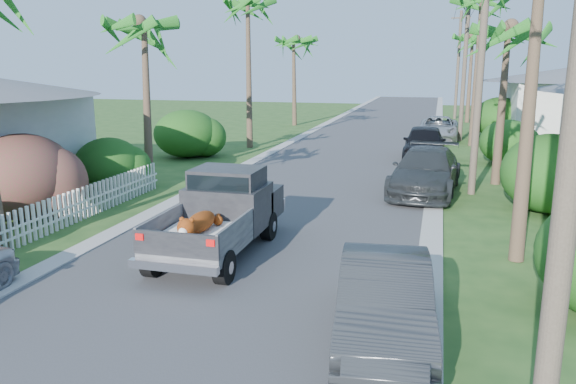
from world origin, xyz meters
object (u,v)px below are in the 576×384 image
(utility_pole_c, at_px, (465,65))
(parked_car_rm, at_px, (426,172))
(palm_r_d, at_px, (473,37))
(utility_pole_d, at_px, (458,64))
(parked_car_rf, at_px, (424,143))
(parked_car_rn, at_px, (384,302))
(palm_l_b, at_px, (142,23))
(palm_r_b, at_px, (508,28))
(palm_l_d, at_px, (294,39))
(utility_pole_b, at_px, (481,65))
(parked_car_rd, at_px, (438,128))
(palm_l_c, at_px, (248,1))
(pickup_truck, at_px, (224,211))

(utility_pole_c, bearing_deg, parked_car_rm, -96.16)
(palm_r_d, distance_m, utility_pole_d, 3.79)
(parked_car_rf, xyz_separation_m, palm_r_d, (2.82, 19.84, 5.89))
(parked_car_rn, relative_size, parked_car_rm, 0.78)
(palm_l_b, bearing_deg, palm_r_b, 12.62)
(palm_l_d, relative_size, utility_pole_d, 0.86)
(utility_pole_b, bearing_deg, parked_car_rn, -99.41)
(palm_l_d, xyz_separation_m, utility_pole_d, (12.10, 9.00, -1.84))
(parked_car_rm, bearing_deg, parked_car_rd, 94.08)
(palm_l_b, distance_m, palm_l_c, 10.19)
(palm_l_d, height_order, utility_pole_b, utility_pole_b)
(palm_l_c, relative_size, utility_pole_c, 1.02)
(parked_car_rf, xyz_separation_m, parked_car_rd, (0.60, 8.00, -0.13))
(palm_r_b, bearing_deg, parked_car_rd, 100.00)
(parked_car_rm, relative_size, utility_pole_d, 0.61)
(parked_car_rm, xyz_separation_m, utility_pole_c, (1.65, 15.27, 3.80))
(palm_l_d, bearing_deg, utility_pole_c, -26.38)
(palm_l_c, bearing_deg, utility_pole_d, 61.08)
(parked_car_rn, relative_size, palm_l_d, 0.56)
(utility_pole_b, bearing_deg, parked_car_rf, 105.01)
(parked_car_rn, height_order, palm_l_d, palm_l_d)
(parked_car_rf, height_order, parked_car_rd, parked_car_rf)
(parked_car_rf, height_order, palm_l_c, palm_l_c)
(palm_l_c, bearing_deg, parked_car_rf, -10.75)
(parked_car_rn, bearing_deg, palm_l_b, 127.25)
(palm_l_c, height_order, palm_r_d, palm_l_c)
(pickup_truck, xyz_separation_m, parked_car_rn, (4.40, -3.89, -0.30))
(parked_car_rm, relative_size, parked_car_rf, 1.12)
(parked_car_rd, height_order, palm_r_b, palm_r_b)
(palm_r_b, relative_size, utility_pole_c, 0.80)
(palm_r_b, xyz_separation_m, utility_pole_b, (-1.00, -2.00, -1.35))
(parked_car_rm, distance_m, parked_car_rd, 15.44)
(parked_car_rf, xyz_separation_m, utility_pole_c, (1.92, 7.84, 3.76))
(parked_car_rn, relative_size, palm_r_d, 0.54)
(palm_r_b, xyz_separation_m, palm_r_d, (-0.10, 25.00, 0.79))
(palm_l_d, relative_size, utility_pole_b, 0.86)
(palm_l_d, relative_size, utility_pole_c, 0.86)
(palm_r_d, bearing_deg, parked_car_rf, -98.09)
(parked_car_rm, relative_size, utility_pole_b, 0.61)
(palm_r_b, height_order, utility_pole_c, utility_pole_c)
(parked_car_rn, bearing_deg, parked_car_rf, 83.79)
(palm_l_d, distance_m, palm_r_d, 14.32)
(palm_l_c, bearing_deg, palm_l_d, 92.39)
(palm_l_d, relative_size, palm_r_d, 0.96)
(parked_car_rn, bearing_deg, palm_l_d, 101.01)
(utility_pole_d, bearing_deg, parked_car_rd, -95.09)
(parked_car_rf, distance_m, utility_pole_c, 8.90)
(pickup_truck, distance_m, parked_car_rm, 9.23)
(parked_car_rm, distance_m, parked_car_rf, 7.44)
(pickup_truck, distance_m, utility_pole_d, 38.88)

